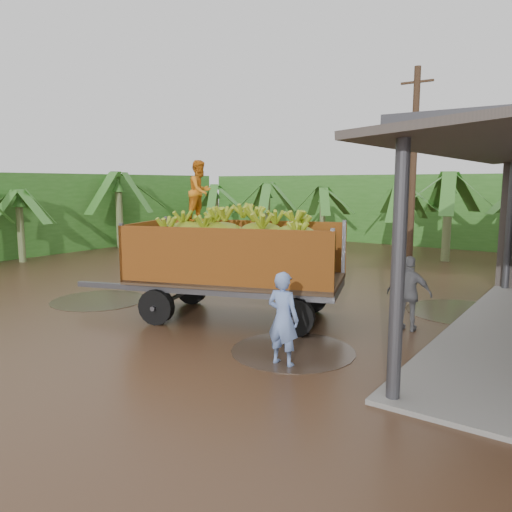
{
  "coord_description": "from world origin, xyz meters",
  "views": [
    {
      "loc": [
        7.67,
        -10.5,
        3.19
      ],
      "look_at": [
        0.82,
        -0.84,
        1.44
      ],
      "focal_mm": 35.0,
      "sensor_mm": 36.0,
      "label": 1
    }
  ],
  "objects": [
    {
      "name": "banana_plants",
      "position": [
        -3.18,
        7.16,
        1.79
      ],
      "size": [
        24.33,
        20.89,
        4.13
      ],
      "color": "#2D661E",
      "rests_on": "ground"
    },
    {
      "name": "man_grey",
      "position": [
        4.28,
        -0.01,
        0.82
      ],
      "size": [
        1.0,
        0.5,
        1.64
      ],
      "primitive_type": "imported",
      "rotation": [
        0.0,
        0.0,
        3.25
      ],
      "color": "slate",
      "rests_on": "ground"
    },
    {
      "name": "hedge_west",
      "position": [
        -14.0,
        4.0,
        1.8
      ],
      "size": [
        3.0,
        18.0,
        3.6
      ],
      "primitive_type": "cube",
      "color": "#2D661E",
      "rests_on": "ground"
    },
    {
      "name": "ground",
      "position": [
        0.0,
        0.0,
        0.0
      ],
      "size": [
        100.0,
        100.0,
        0.0
      ],
      "primitive_type": "plane",
      "color": "black",
      "rests_on": "ground"
    },
    {
      "name": "banana_trailer",
      "position": [
        0.62,
        -1.34,
        1.46
      ],
      "size": [
        6.76,
        3.82,
        3.73
      ],
      "rotation": [
        0.0,
        0.0,
        0.34
      ],
      "color": "#9F5516",
      "rests_on": "ground"
    },
    {
      "name": "utility_pole",
      "position": [
        1.54,
        8.31,
        3.74
      ],
      "size": [
        1.2,
        0.24,
        7.38
      ],
      "color": "#47301E",
      "rests_on": "ground"
    },
    {
      "name": "man_blue",
      "position": [
        3.16,
        -3.33,
        0.84
      ],
      "size": [
        0.61,
        0.4,
        1.67
      ],
      "primitive_type": "imported",
      "rotation": [
        0.0,
        0.0,
        3.14
      ],
      "color": "#6E8AC8",
      "rests_on": "ground"
    },
    {
      "name": "hedge_north",
      "position": [
        -2.0,
        16.0,
        1.8
      ],
      "size": [
        22.0,
        3.0,
        3.6
      ],
      "primitive_type": "cube",
      "color": "#2D661E",
      "rests_on": "ground"
    }
  ]
}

